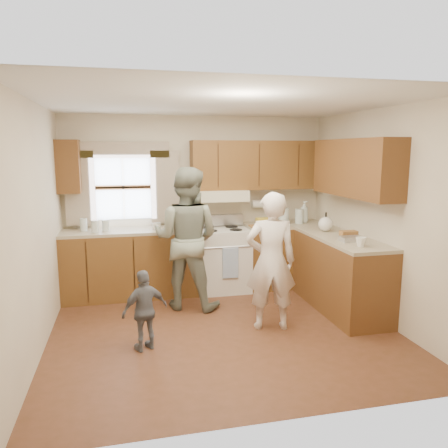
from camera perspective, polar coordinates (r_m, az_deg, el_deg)
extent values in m
plane|color=#4F2D18|center=(5.10, -0.09, -13.64)|extent=(3.80, 3.80, 0.00)
plane|color=white|center=(4.71, -0.10, 15.54)|extent=(3.80, 3.80, 0.00)
plane|color=beige|center=(6.45, -3.56, 2.80)|extent=(3.80, 0.00, 3.80)
plane|color=beige|center=(3.10, 7.14, -4.72)|extent=(3.80, 0.00, 3.80)
plane|color=beige|center=(4.71, -23.26, -0.50)|extent=(0.00, 3.50, 3.50)
plane|color=beige|center=(5.49, 19.64, 1.05)|extent=(0.00, 3.50, 3.50)
cube|color=#492A0F|center=(6.22, -12.09, -5.17)|extent=(1.82, 0.60, 0.90)
cube|color=#492A0F|center=(6.64, 8.02, -4.10)|extent=(1.22, 0.60, 0.90)
cube|color=#42250F|center=(5.78, 14.93, -6.42)|extent=(0.60, 1.65, 0.90)
cube|color=tan|center=(6.12, -12.25, -0.91)|extent=(1.82, 0.60, 0.04)
cube|color=tan|center=(6.55, 8.12, -0.10)|extent=(1.22, 0.60, 0.04)
cube|color=tan|center=(5.67, 15.13, -1.85)|extent=(0.60, 1.65, 0.04)
cube|color=#492A0F|center=(6.46, 4.61, 7.69)|extent=(2.00, 0.33, 0.70)
cube|color=#42250F|center=(6.20, -19.65, 7.09)|extent=(0.30, 0.33, 0.70)
cube|color=#42250F|center=(5.63, 16.75, 7.04)|extent=(0.33, 1.65, 0.70)
cube|color=beige|center=(6.27, -0.51, 3.77)|extent=(0.76, 0.45, 0.15)
cube|color=silver|center=(6.32, -13.02, 4.71)|extent=(0.90, 0.03, 0.90)
cube|color=gold|center=(6.30, -18.32, 4.45)|extent=(0.40, 0.05, 1.02)
cube|color=gold|center=(6.29, -7.72, 4.85)|extent=(0.40, 0.05, 1.02)
cube|color=gold|center=(6.25, -13.20, 9.43)|extent=(1.30, 0.05, 0.22)
cylinder|color=white|center=(6.58, 4.79, 2.65)|extent=(0.27, 0.12, 0.12)
imported|color=silver|center=(6.02, -8.83, -0.30)|extent=(0.14, 0.14, 0.10)
imported|color=silver|center=(6.66, 10.43, 1.58)|extent=(0.18, 0.18, 0.32)
imported|color=silver|center=(6.37, 6.95, 0.07)|extent=(0.23, 0.23, 0.05)
imported|color=silver|center=(5.14, 17.45, -2.26)|extent=(0.15, 0.15, 0.11)
cylinder|color=silver|center=(6.14, -17.87, -0.10)|extent=(0.10, 0.10, 0.17)
cylinder|color=silver|center=(5.99, -16.49, -0.31)|extent=(0.09, 0.09, 0.16)
cube|color=olive|center=(6.21, 4.61, -0.28)|extent=(0.26, 0.20, 0.02)
cube|color=gold|center=(6.37, 5.09, 0.34)|extent=(0.19, 0.13, 0.10)
cylinder|color=silver|center=(6.50, 7.80, 1.06)|extent=(0.15, 0.15, 0.23)
cylinder|color=silver|center=(6.56, 9.80, 1.01)|extent=(0.12, 0.12, 0.21)
sphere|color=silver|center=(5.99, 13.13, -0.01)|extent=(0.20, 0.20, 0.20)
cube|color=olive|center=(5.60, 15.95, -1.33)|extent=(0.21, 0.11, 0.09)
cube|color=silver|center=(5.41, 16.27, -1.89)|extent=(0.26, 0.18, 0.06)
cylinder|color=silver|center=(6.08, -15.20, -0.17)|extent=(0.09, 0.09, 0.15)
cube|color=silver|center=(6.34, -0.32, -4.66)|extent=(0.76, 0.64, 0.90)
cube|color=#B7B7BC|center=(6.48, -0.83, 0.53)|extent=(0.76, 0.10, 0.16)
cylinder|color=#B7B7BC|center=(5.98, 0.34, -3.07)|extent=(0.68, 0.03, 0.03)
cube|color=#4F78B8|center=(6.02, 0.85, -5.13)|extent=(0.22, 0.02, 0.42)
cylinder|color=black|center=(6.33, -2.16, -0.49)|extent=(0.18, 0.18, 0.01)
cylinder|color=black|center=(6.40, 1.01, -0.36)|extent=(0.18, 0.18, 0.01)
cylinder|color=black|center=(6.08, -1.72, -0.89)|extent=(0.18, 0.18, 0.01)
cylinder|color=black|center=(6.16, 1.57, -0.75)|extent=(0.18, 0.18, 0.01)
imported|color=silver|center=(4.94, 6.14, -4.86)|extent=(0.63, 0.47, 1.57)
imported|color=#253A28|center=(5.58, -4.93, -1.88)|extent=(1.09, 1.00, 1.81)
imported|color=slate|center=(4.56, -10.29, -11.03)|extent=(0.53, 0.38, 0.84)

